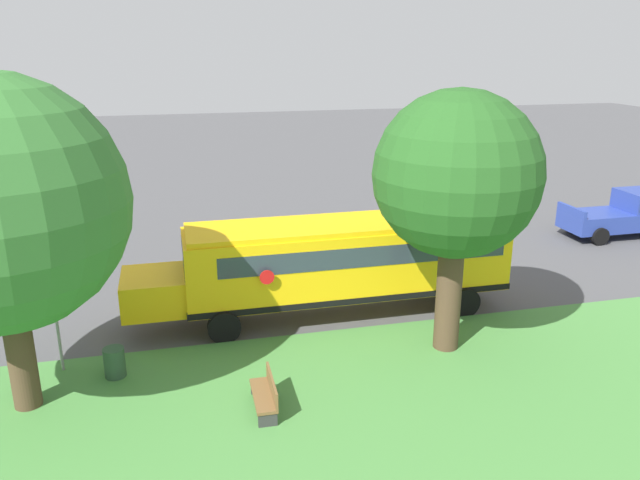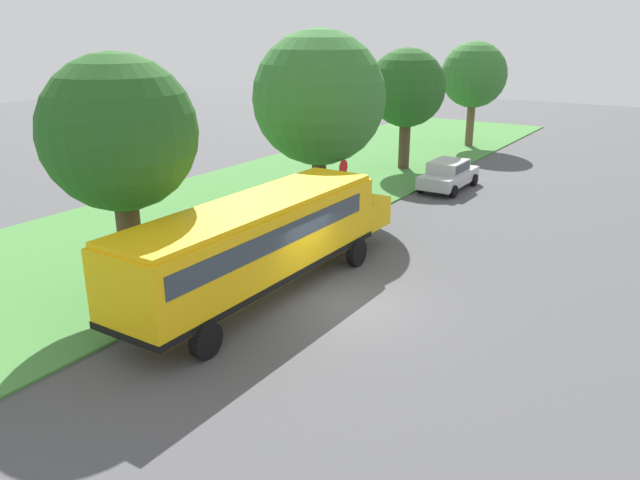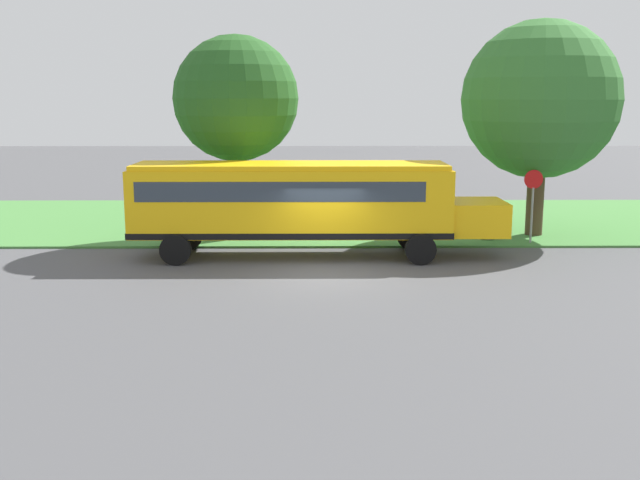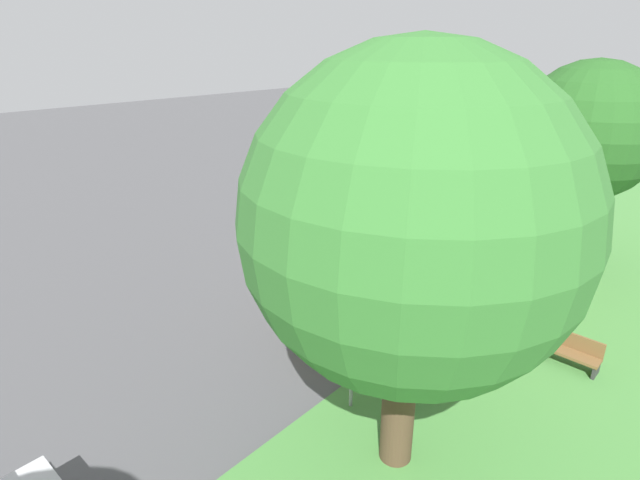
{
  "view_description": "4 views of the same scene",
  "coord_description": "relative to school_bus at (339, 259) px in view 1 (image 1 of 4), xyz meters",
  "views": [
    {
      "loc": [
        -21.07,
        4.35,
        8.69
      ],
      "look_at": [
        0.14,
        -0.85,
        1.72
      ],
      "focal_mm": 35.0,
      "sensor_mm": 36.0,
      "label": 1
    },
    {
      "loc": [
        8.99,
        -15.3,
        8.21
      ],
      "look_at": [
        -1.27,
        0.56,
        1.72
      ],
      "focal_mm": 35.0,
      "sensor_mm": 36.0,
      "label": 2
    },
    {
      "loc": [
        22.17,
        -0.33,
        5.33
      ],
      "look_at": [
        0.08,
        -0.15,
        1.08
      ],
      "focal_mm": 42.0,
      "sensor_mm": 36.0,
      "label": 3
    },
    {
      "loc": [
        -10.39,
        15.08,
        8.01
      ],
      "look_at": [
        -0.07,
        3.62,
        1.88
      ],
      "focal_mm": 28.0,
      "sensor_mm": 36.0,
      "label": 4
    }
  ],
  "objects": [
    {
      "name": "ground_plane",
      "position": [
        2.59,
        0.81,
        -1.92
      ],
      "size": [
        120.0,
        120.0,
        0.0
      ],
      "primitive_type": "plane",
      "color": "#4C4C4F"
    },
    {
      "name": "trash_bin",
      "position": [
        -2.7,
        6.97,
        -1.47
      ],
      "size": [
        0.56,
        0.56,
        0.9
      ],
      "primitive_type": "cylinder",
      "color": "#2D4C33",
      "rests_on": "ground"
    },
    {
      "name": "stop_sign",
      "position": [
        -2.01,
        8.4,
        -0.19
      ],
      "size": [
        0.08,
        0.68,
        2.74
      ],
      "color": "gray",
      "rests_on": "ground"
    },
    {
      "name": "park_bench",
      "position": [
        -5.21,
        3.27,
        -1.45
      ],
      "size": [
        1.61,
        0.53,
        0.92
      ],
      "color": "brown",
      "rests_on": "ground"
    },
    {
      "name": "grass_verge",
      "position": [
        -7.41,
        0.81,
        -1.88
      ],
      "size": [
        12.0,
        80.0,
        0.08
      ],
      "primitive_type": "cube",
      "color": "#47843D",
      "rests_on": "ground"
    },
    {
      "name": "pickup_truck",
      "position": [
        5.29,
        -15.33,
        -0.85
      ],
      "size": [
        2.28,
        5.4,
        2.1
      ],
      "color": "#283D93",
      "rests_on": "ground"
    },
    {
      "name": "oak_tree_beside_bus",
      "position": [
        -3.24,
        -2.3,
        3.33
      ],
      "size": [
        4.61,
        4.61,
        7.57
      ],
      "color": "#4C3826",
      "rests_on": "ground"
    },
    {
      "name": "school_bus",
      "position": [
        0.0,
        0.0,
        0.0
      ],
      "size": [
        2.84,
        12.42,
        3.16
      ],
      "color": "yellow",
      "rests_on": "ground"
    }
  ]
}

